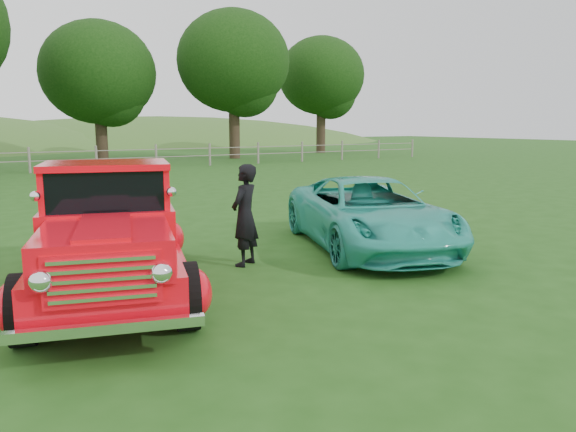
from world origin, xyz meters
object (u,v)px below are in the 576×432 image
tree_mid_east (233,61)px  red_pickup (110,237)px  teal_sedan (369,214)px  man (245,215)px  tree_near_east (98,73)px  tree_far_east (321,76)px

tree_mid_east → red_pickup: (-14.72, -25.88, -5.38)m
teal_sedan → man: bearing=-163.1°
red_pickup → teal_sedan: red_pickup is taller
teal_sedan → red_pickup: bearing=-155.7°
tree_near_east → red_pickup: 29.02m
tree_near_east → red_pickup: size_ratio=1.58×
red_pickup → tree_near_east: bearing=92.3°
tree_near_east → tree_mid_east: bearing=-14.0°
tree_far_east → teal_sedan: tree_far_east is taller
tree_mid_east → tree_far_east: tree_mid_east is taller
tree_near_east → man: 28.07m
tree_mid_east → man: tree_mid_east is taller
teal_sedan → tree_near_east: bearing=105.1°
tree_far_east → red_pickup: bearing=-129.4°
tree_far_east → teal_sedan: size_ratio=1.91×
tree_mid_east → man: 28.75m
tree_near_east → tree_mid_east: size_ratio=0.88×
red_pickup → tree_mid_east: bearing=76.2°
red_pickup → man: size_ratio=3.22×
red_pickup → man: red_pickup is taller
tree_near_east → teal_sedan: (-1.97, -27.46, -4.60)m
man → tree_mid_east: bearing=-151.6°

